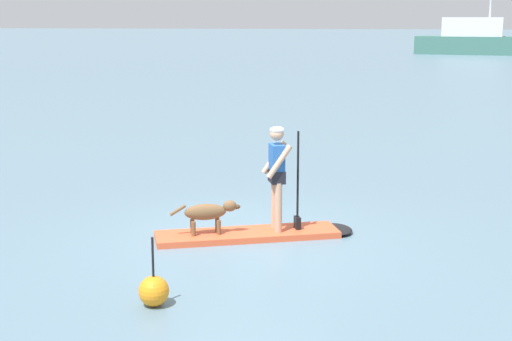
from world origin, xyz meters
The scene contains 6 objects.
ground_plane centered at (0.00, 0.00, 0.00)m, with size 400.00×400.00×0.00m, color slate.
paddleboard centered at (0.21, 0.08, 0.05)m, with size 3.28×1.75×0.10m.
person_paddler centered at (0.47, 0.17, 1.08)m, with size 0.67×0.58×1.70m.
dog centered at (-0.59, -0.21, 0.45)m, with size 1.09×0.46×0.53m.
moored_boat_center centered at (12.46, 60.95, 1.31)m, with size 12.37×5.33×12.41m.
marker_buoy centered at (-0.70, -3.02, 0.19)m, with size 0.38×0.38×0.88m.
Camera 1 is at (1.76, -11.43, 3.51)m, focal length 52.29 mm.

